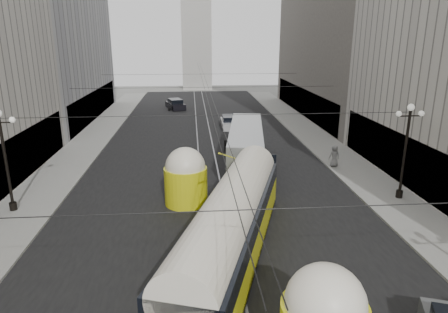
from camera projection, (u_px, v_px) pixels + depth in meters
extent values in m
cube|color=black|center=(205.00, 147.00, 39.96)|extent=(20.00, 85.00, 0.02)
cube|color=gray|center=(91.00, 140.00, 42.34)|extent=(4.00, 72.00, 0.15)
cube|color=gray|center=(312.00, 136.00, 44.21)|extent=(4.00, 72.00, 0.15)
cube|color=gray|center=(198.00, 147.00, 39.90)|extent=(0.12, 85.00, 0.04)
cube|color=gray|center=(213.00, 147.00, 40.01)|extent=(0.12, 85.00, 0.04)
cube|color=black|center=(24.00, 155.00, 30.18)|extent=(0.10, 18.00, 3.60)
cube|color=#999999|center=(37.00, 8.00, 49.16)|extent=(12.00, 28.00, 28.00)
cube|color=black|center=(96.00, 104.00, 53.08)|extent=(0.10, 25.20, 3.60)
cube|color=black|center=(394.00, 154.00, 30.45)|extent=(0.10, 18.00, 3.60)
cube|color=black|center=(302.00, 101.00, 55.26)|extent=(0.10, 28.80, 3.60)
cube|color=#B2AFA8|center=(196.00, 30.00, 81.83)|extent=(6.00, 6.00, 24.00)
cylinder|color=black|center=(6.00, 164.00, 24.23)|extent=(0.18, 0.18, 6.00)
cylinder|color=black|center=(13.00, 206.00, 25.02)|extent=(0.44, 0.44, 0.50)
sphere|color=white|center=(12.00, 120.00, 23.50)|extent=(0.36, 0.36, 0.36)
cylinder|color=black|center=(405.00, 155.00, 26.19)|extent=(0.18, 0.18, 6.00)
cylinder|color=black|center=(399.00, 194.00, 26.98)|extent=(0.44, 0.44, 0.50)
cylinder|color=black|center=(410.00, 116.00, 25.44)|extent=(1.60, 0.08, 0.08)
sphere|color=white|center=(411.00, 107.00, 25.28)|extent=(0.44, 0.44, 0.44)
sphere|color=white|center=(399.00, 114.00, 25.34)|extent=(0.36, 0.36, 0.36)
sphere|color=white|center=(421.00, 113.00, 25.45)|extent=(0.36, 0.36, 0.36)
cylinder|color=black|center=(240.00, 210.00, 11.03)|extent=(25.00, 0.03, 0.03)
cylinder|color=black|center=(213.00, 115.00, 24.39)|extent=(25.00, 0.03, 0.03)
cylinder|color=black|center=(205.00, 87.00, 37.75)|extent=(25.00, 0.03, 0.03)
cylinder|color=black|center=(201.00, 74.00, 51.11)|extent=(25.00, 0.03, 0.03)
cylinder|color=black|center=(203.00, 85.00, 41.62)|extent=(0.03, 72.00, 0.03)
cylinder|color=black|center=(207.00, 85.00, 41.66)|extent=(0.03, 72.00, 0.03)
cube|color=#CDCC11|center=(231.00, 238.00, 19.54)|extent=(7.28, 15.23, 1.83)
cube|color=black|center=(231.00, 254.00, 19.79)|extent=(7.15, 14.80, 0.32)
cube|color=black|center=(231.00, 216.00, 19.20)|extent=(7.23, 15.02, 0.92)
cylinder|color=silver|center=(231.00, 210.00, 19.11)|extent=(6.91, 14.92, 2.48)
sphere|color=silver|center=(325.00, 304.00, 12.54)|extent=(2.59, 2.59, 2.59)
cylinder|color=#CDCC11|center=(186.00, 186.00, 26.10)|extent=(2.80, 2.80, 2.48)
sphere|color=silver|center=(185.00, 167.00, 25.73)|extent=(2.59, 2.59, 2.59)
cube|color=#ABAFB1|center=(246.00, 146.00, 34.04)|extent=(4.50, 13.10, 3.21)
cube|color=black|center=(246.00, 140.00, 33.89)|extent=(4.46, 12.65, 1.18)
cube|color=black|center=(258.00, 165.00, 27.85)|extent=(2.45, 0.45, 1.50)
cylinder|color=black|center=(236.00, 175.00, 30.16)|extent=(0.30, 1.07, 1.07)
cylinder|color=black|center=(271.00, 174.00, 30.36)|extent=(0.30, 1.07, 1.07)
cylinder|color=black|center=(226.00, 146.00, 38.37)|extent=(0.30, 1.07, 1.07)
cylinder|color=black|center=(254.00, 145.00, 38.58)|extent=(0.30, 1.07, 1.07)
cube|color=silver|center=(230.00, 124.00, 48.18)|extent=(1.96, 4.70, 0.83)
cube|color=black|center=(230.00, 119.00, 48.01)|extent=(1.72, 2.59, 0.78)
cylinder|color=black|center=(223.00, 128.00, 46.64)|extent=(0.22, 0.67, 0.67)
cylinder|color=black|center=(238.00, 128.00, 46.78)|extent=(0.22, 0.67, 0.67)
cylinder|color=black|center=(221.00, 123.00, 49.68)|extent=(0.22, 0.67, 0.67)
cylinder|color=black|center=(235.00, 122.00, 49.82)|extent=(0.22, 0.67, 0.67)
cube|color=black|center=(175.00, 106.00, 60.88)|extent=(3.34, 5.19, 0.85)
cube|color=black|center=(175.00, 102.00, 60.70)|extent=(2.46, 3.05, 0.81)
cylinder|color=black|center=(169.00, 109.00, 59.30)|extent=(0.22, 0.68, 0.68)
cylinder|color=black|center=(181.00, 108.00, 59.43)|extent=(0.22, 0.68, 0.68)
cylinder|color=black|center=(170.00, 105.00, 62.42)|extent=(0.22, 0.68, 0.68)
cylinder|color=black|center=(182.00, 105.00, 62.56)|extent=(0.22, 0.68, 0.68)
imported|color=slate|center=(334.00, 156.00, 33.26)|extent=(0.93, 0.61, 1.82)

